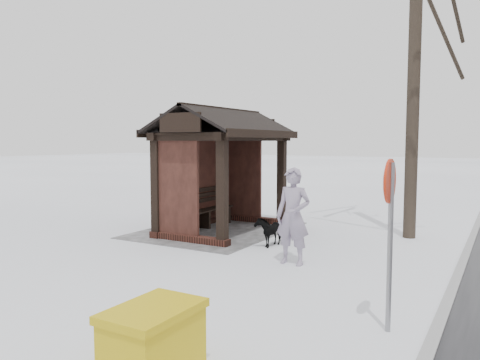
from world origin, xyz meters
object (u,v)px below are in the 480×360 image
road_sign (390,206)px  pedestrian (293,216)px  bus_shelter (218,145)px  dog (269,231)px  grit_bin (153,344)px

road_sign → pedestrian: bearing=-135.7°
bus_shelter → pedestrian: bearing=54.9°
bus_shelter → road_sign: 6.75m
road_sign → dog: bearing=-136.3°
bus_shelter → dog: (0.91, 1.89, -1.84)m
dog → bus_shelter: bearing=157.3°
pedestrian → road_sign: bearing=-45.7°
dog → road_sign: size_ratio=0.37×
bus_shelter → dog: size_ratio=4.68×
pedestrian → road_sign: road_sign is taller
pedestrian → road_sign: (2.26, 2.20, 0.61)m
grit_bin → road_sign: 3.03m
bus_shelter → grit_bin: size_ratio=3.84×
bus_shelter → pedestrian: 3.81m
pedestrian → dog: (-1.16, -1.05, -0.57)m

